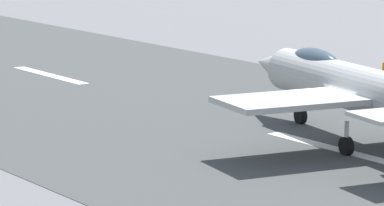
{
  "coord_description": "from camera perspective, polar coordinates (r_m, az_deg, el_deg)",
  "views": [
    {
      "loc": [
        -35.68,
        32.32,
        10.42
      ],
      "look_at": [
        1.97,
        5.65,
        2.2
      ],
      "focal_mm": 109.22,
      "sensor_mm": 36.0,
      "label": 1
    }
  ],
  "objects": [
    {
      "name": "runway_strip",
      "position": [
        49.24,
        6.73,
        -2.17
      ],
      "size": [
        240.0,
        26.0,
        0.02
      ],
      "color": "#404343",
      "rests_on": "ground"
    },
    {
      "name": "fighter_jet",
      "position": [
        49.86,
        8.03,
        0.81
      ],
      "size": [
        17.16,
        13.65,
        5.66
      ],
      "color": "#A9ABAA",
      "rests_on": "ground"
    },
    {
      "name": "ground_plane",
      "position": [
        49.25,
        6.71,
        -2.18
      ],
      "size": [
        400.0,
        400.0,
        0.0
      ],
      "primitive_type": "plane",
      "color": "slate"
    }
  ]
}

